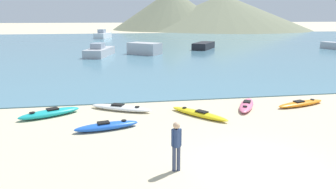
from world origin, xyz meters
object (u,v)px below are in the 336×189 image
kayak_on_sand_3 (107,126)px  moored_boat_3 (99,51)px  moored_boat_2 (144,48)px  moored_boat_4 (204,46)px  kayak_on_sand_4 (247,105)px  kayak_on_sand_5 (121,108)px  kayak_on_sand_1 (301,103)px  moored_boat_0 (103,35)px  kayak_on_sand_0 (50,113)px  kayak_on_sand_2 (199,114)px  person_near_foreground (176,143)px

kayak_on_sand_3 → moored_boat_3: bearing=92.3°
kayak_on_sand_3 → moored_boat_2: moored_boat_2 is taller
moored_boat_3 → moored_boat_4: moored_boat_3 is taller
kayak_on_sand_4 → moored_boat_3: (-8.24, 23.57, 0.45)m
moored_boat_3 → kayak_on_sand_5: bearing=-85.7°
kayak_on_sand_1 → kayak_on_sand_5: (-9.57, 0.77, 0.01)m
moored_boat_2 → moored_boat_0: bearing=100.7°
kayak_on_sand_0 → moored_boat_0: 53.93m
kayak_on_sand_2 → kayak_on_sand_4: kayak_on_sand_4 is taller
kayak_on_sand_1 → kayak_on_sand_4: 3.03m
kayak_on_sand_3 → kayak_on_sand_4: kayak_on_sand_3 is taller
moored_boat_0 → moored_boat_3: moored_boat_0 is taller
kayak_on_sand_3 → moored_boat_4: size_ratio=0.54×
kayak_on_sand_5 → moored_boat_2: 24.13m
moored_boat_2 → moored_boat_4: bearing=28.5°
kayak_on_sand_0 → kayak_on_sand_1: 12.98m
kayak_on_sand_1 → moored_boat_3: bearing=115.4°
kayak_on_sand_1 → moored_boat_0: moored_boat_0 is taller
kayak_on_sand_4 → kayak_on_sand_5: kayak_on_sand_4 is taller
kayak_on_sand_0 → kayak_on_sand_3: kayak_on_sand_0 is taller
kayak_on_sand_1 → kayak_on_sand_3: (-10.25, -2.02, 0.03)m
kayak_on_sand_3 → kayak_on_sand_4: 7.54m
kayak_on_sand_4 → person_near_foreground: bearing=-128.4°
moored_boat_0 → moored_boat_2: (5.60, -29.64, 0.05)m
moored_boat_0 → moored_boat_2: size_ratio=1.23×
kayak_on_sand_0 → moored_boat_3: 23.43m
kayak_on_sand_5 → moored_boat_4: (12.55, 28.65, 0.38)m
kayak_on_sand_4 → moored_boat_3: moored_boat_3 is taller
kayak_on_sand_1 → moored_boat_0: bearing=102.0°
kayak_on_sand_5 → kayak_on_sand_3: bearing=-103.8°
kayak_on_sand_2 → kayak_on_sand_4: bearing=19.3°
kayak_on_sand_2 → kayak_on_sand_5: bearing=156.0°
moored_boat_2 → moored_boat_3: moored_boat_3 is taller
kayak_on_sand_2 → moored_boat_0: bearing=95.8°
kayak_on_sand_0 → kayak_on_sand_3: 3.60m
kayak_on_sand_3 → kayak_on_sand_1: bearing=11.1°
kayak_on_sand_2 → moored_boat_4: bearing=73.7°
moored_boat_3 → kayak_on_sand_3: bearing=-87.7°
moored_boat_0 → moored_boat_4: 28.73m
kayak_on_sand_0 → kayak_on_sand_5: kayak_on_sand_0 is taller
moored_boat_3 → moored_boat_4: 15.36m
kayak_on_sand_3 → moored_boat_3: (-1.02, 25.72, 0.44)m
kayak_on_sand_2 → kayak_on_sand_5: size_ratio=0.91×
kayak_on_sand_1 → kayak_on_sand_0: bearing=178.5°
kayak_on_sand_5 → moored_boat_4: size_ratio=0.63×
kayak_on_sand_0 → person_near_foreground: 8.24m
kayak_on_sand_2 → person_near_foreground: bearing=-112.2°
moored_boat_0 → moored_boat_4: (14.46, -24.83, -0.18)m
kayak_on_sand_2 → moored_boat_0: 55.41m
kayak_on_sand_5 → moored_boat_0: (-1.91, 53.48, 0.56)m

